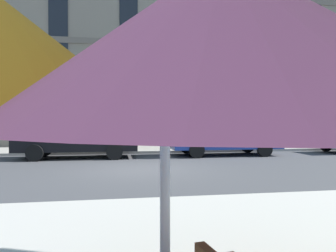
{
  "coord_description": "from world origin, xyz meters",
  "views": [
    {
      "loc": [
        -0.89,
        -10.85,
        1.67
      ],
      "look_at": [
        1.46,
        3.2,
        1.4
      ],
      "focal_mm": 34.46,
      "sensor_mm": 36.0,
      "label": 1
    }
  ],
  "objects": [
    {
      "name": "apartment_building",
      "position": [
        0.0,
        14.99,
        6.4
      ],
      "size": [
        37.03,
        12.08,
        12.8
      ],
      "color": "gray",
      "rests_on": "ground"
    },
    {
      "name": "pickup_blue",
      "position": [
        4.0,
        3.7,
        1.03
      ],
      "size": [
        5.1,
        2.12,
        2.2
      ],
      "color": "navy",
      "rests_on": "ground"
    },
    {
      "name": "ground_plane",
      "position": [
        0.0,
        0.0,
        0.0
      ],
      "size": [
        120.0,
        120.0,
        0.0
      ],
      "primitive_type": "plane",
      "color": "#424244"
    },
    {
      "name": "patio_umbrella",
      "position": [
        -0.6,
        -9.0,
        1.88
      ],
      "size": [
        3.23,
        3.23,
        2.19
      ],
      "color": "silver",
      "rests_on": "ground"
    },
    {
      "name": "sidewalk_far",
      "position": [
        0.0,
        6.8,
        0.06
      ],
      "size": [
        56.0,
        3.6,
        0.12
      ],
      "primitive_type": "cube",
      "color": "#9E998E",
      "rests_on": "ground"
    },
    {
      "name": "pickup_black",
      "position": [
        -2.7,
        3.7,
        1.03
      ],
      "size": [
        5.1,
        2.12,
        2.2
      ],
      "color": "black",
      "rests_on": "ground"
    },
    {
      "name": "street_tree_middle",
      "position": [
        -0.08,
        6.43,
        3.31
      ],
      "size": [
        2.27,
        2.11,
        4.39
      ],
      "color": "brown",
      "rests_on": "ground"
    }
  ]
}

